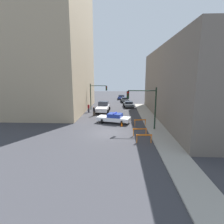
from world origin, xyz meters
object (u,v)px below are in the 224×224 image
parked_car_far (122,97)px  barrier_back (140,121)px  parked_car_near (128,104)px  barrier_mid (140,131)px  traffic_light_near (146,102)px  white_truck (103,107)px  pedestrian_corner (89,108)px  barrier_front (144,137)px  parked_car_mid (125,100)px  traffic_light_far (96,93)px  police_car (114,118)px  pedestrian_crossing (94,111)px  traffic_cone (122,124)px

parked_car_far → barrier_back: parked_car_far is taller
parked_car_near → barrier_mid: bearing=-93.5°
traffic_light_near → white_truck: 13.13m
pedestrian_corner → barrier_mid: (8.08, -12.67, -0.24)m
parked_car_far → white_truck: bearing=-95.8°
parked_car_near → barrier_front: 20.97m
parked_car_near → parked_car_mid: bearing=89.4°
traffic_light_far → parked_car_near: traffic_light_far is taller
police_car → parked_car_near: bearing=4.5°
traffic_light_far → parked_car_near: size_ratio=1.17×
white_truck → parked_car_mid: 13.75m
pedestrian_crossing → pedestrian_corner: (-1.40, 2.84, 0.00)m
traffic_light_far → barrier_mid: size_ratio=3.26×
police_car → parked_car_near: police_car is taller
white_truck → barrier_front: (5.71, -15.62, -0.29)m
parked_car_far → pedestrian_corner: pedestrian_corner is taller
parked_car_far → barrier_front: 34.73m
parked_car_mid → pedestrian_crossing: size_ratio=2.68×
traffic_light_far → pedestrian_corner: 4.21m
barrier_front → barrier_back: bearing=87.4°
white_truck → traffic_light_near: bearing=-58.8°
parked_car_far → parked_car_near: bearing=-79.0°
traffic_light_near → traffic_light_far: traffic_light_near is taller
parked_car_near → barrier_back: bearing=-91.2°
barrier_front → barrier_mid: size_ratio=1.00×
parked_car_far → barrier_front: size_ratio=2.78×
police_car → barrier_mid: (3.11, -5.56, -0.11)m
pedestrian_corner → barrier_back: pedestrian_corner is taller
traffic_light_far → traffic_cone: bearing=-67.2°
traffic_light_near → parked_car_far: size_ratio=1.17×
traffic_light_near → parked_car_far: 30.46m
parked_car_mid → parked_car_far: bearing=92.9°
traffic_light_near → traffic_light_far: bearing=120.8°
white_truck → barrier_mid: bearing=-66.6°
parked_car_mid → pedestrian_corner: (-7.10, -13.86, 0.19)m
barrier_mid → traffic_cone: bearing=118.2°
traffic_light_near → police_car: bearing=141.9°
traffic_light_far → white_truck: 3.78m
parked_car_far → barrier_mid: bearing=-81.7°
parked_car_near → traffic_cone: parked_car_near is taller
barrier_front → barrier_back: size_ratio=1.00×
traffic_light_near → traffic_cone: bearing=155.3°
barrier_back → traffic_light_far: bearing=123.0°
parked_car_near → pedestrian_crossing: pedestrian_crossing is taller
parked_car_far → barrier_front: bearing=-81.5°
parked_car_near → pedestrian_corner: bearing=-145.6°
white_truck → barrier_back: size_ratio=3.42×
parked_car_near → barrier_front: (0.64, -20.96, -0.06)m
white_truck → pedestrian_corner: size_ratio=3.28×
traffic_light_near → white_truck: (-6.43, 11.15, -2.62)m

